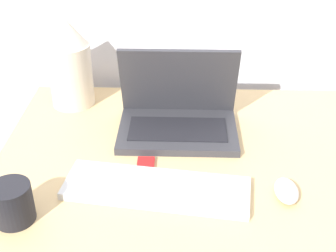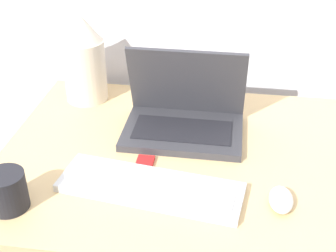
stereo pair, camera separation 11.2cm
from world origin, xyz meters
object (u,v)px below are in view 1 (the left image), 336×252
(laptop, at_px, (178,113))
(mug, at_px, (12,203))
(keyboard, at_px, (156,188))
(mouse, at_px, (286,191))
(vase, at_px, (70,63))
(mp3_player, at_px, (146,164))

(laptop, distance_m, mug, 0.50)
(keyboard, height_order, mug, mug)
(mouse, distance_m, vase, 0.72)
(keyboard, xyz_separation_m, mug, (-0.29, -0.10, 0.03))
(vase, xyz_separation_m, mug, (-0.02, -0.52, -0.09))
(vase, relative_size, mug, 3.08)
(laptop, height_order, vase, vase)
(mouse, height_order, mug, mug)
(keyboard, relative_size, mouse, 4.84)
(keyboard, height_order, mouse, mouse)
(mug, bearing_deg, keyboard, 18.82)
(keyboard, bearing_deg, vase, 123.45)
(mouse, distance_m, mp3_player, 0.34)
(vase, relative_size, mp3_player, 5.37)
(laptop, distance_m, keyboard, 0.28)
(laptop, xyz_separation_m, keyboard, (-0.04, -0.27, -0.04))
(laptop, bearing_deg, vase, 156.12)
(laptop, bearing_deg, keyboard, -99.27)
(mouse, bearing_deg, mp3_player, 161.85)
(mouse, height_order, mp3_player, mouse)
(mug, bearing_deg, mp3_player, 37.53)
(mouse, relative_size, mp3_player, 1.80)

